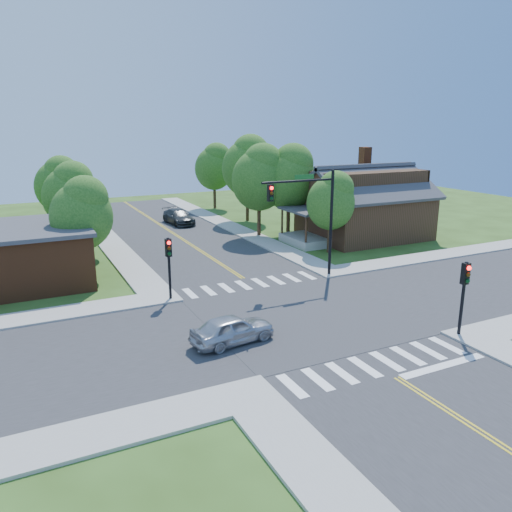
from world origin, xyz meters
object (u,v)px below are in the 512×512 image
signal_pole_se (464,285)px  car_silver (232,330)px  signal_mast_ne (310,208)px  house_ne (364,201)px  signal_pole_nw (169,257)px  car_dgrey (179,217)px

signal_pole_se → car_silver: signal_pole_se is taller
signal_mast_ne → house_ne: (11.19, 8.65, -1.52)m
signal_mast_ne → signal_pole_nw: bearing=-179.9°
signal_pole_nw → car_dgrey: signal_pole_nw is taller
signal_mast_ne → house_ne: bearing=37.7°
signal_pole_nw → house_ne: bearing=22.7°
signal_mast_ne → car_silver: signal_mast_ne is taller
house_ne → car_dgrey: size_ratio=2.50×
signal_pole_se → car_dgrey: 33.33m
signal_pole_se → signal_mast_ne: bearing=98.6°
car_silver → house_ne: bearing=-59.1°
signal_pole_se → house_ne: (9.51, 19.86, 0.67)m
signal_mast_ne → house_ne: signal_mast_ne is taller
house_ne → car_silver: size_ratio=3.07×
signal_pole_se → house_ne: bearing=64.4°
signal_pole_se → car_dgrey: size_ratio=0.73×
signal_mast_ne → car_silver: 11.87m
signal_pole_se → car_silver: (-10.30, 4.18, -1.97)m
signal_pole_se → signal_pole_nw: bearing=135.0°
signal_pole_nw → car_silver: signal_pole_nw is taller
signal_mast_ne → car_dgrey: (-2.05, 21.85, -4.11)m
signal_mast_ne → signal_pole_se: signal_mast_ne is taller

